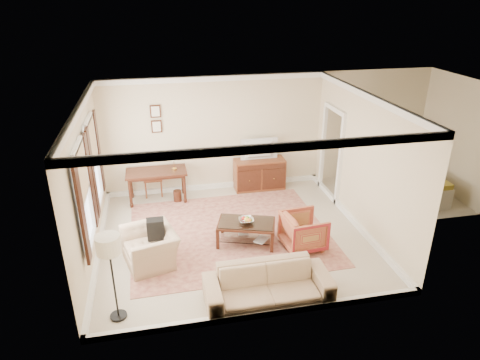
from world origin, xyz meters
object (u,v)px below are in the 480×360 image
object	(u,v)px
sideboard	(259,174)
club_armchair	(150,242)
coffee_table	(246,227)
writing_desk	(156,175)
tv	(260,143)
striped_armchair	(304,229)
sofa	(268,280)

from	to	relation	value
sideboard	club_armchair	distance (m)	3.97
coffee_table	club_armchair	size ratio (longest dim) A/B	1.25
club_armchair	sideboard	bearing A→B (deg)	120.05
writing_desk	tv	distance (m)	2.66
writing_desk	tv	xyz separation A→B (m)	(2.60, 0.16, 0.57)
tv	striped_armchair	world-z (taller)	tv
striped_armchair	sofa	distance (m)	1.80
writing_desk	striped_armchair	xyz separation A→B (m)	(2.77, -2.71, -0.27)
tv	sofa	xyz separation A→B (m)	(-0.93, -4.28, -0.84)
tv	striped_armchair	size ratio (longest dim) A/B	1.13
sideboard	coffee_table	world-z (taller)	sideboard
striped_armchair	coffee_table	bearing A→B (deg)	65.01
sideboard	sofa	distance (m)	4.40
writing_desk	sideboard	world-z (taller)	sideboard
striped_armchair	sofa	size ratio (longest dim) A/B	0.38
tv	club_armchair	size ratio (longest dim) A/B	0.88
tv	coffee_table	xyz separation A→B (m)	(-0.90, -2.48, -0.87)
tv	coffee_table	distance (m)	2.78
sideboard	tv	bearing A→B (deg)	-90.00
writing_desk	club_armchair	xyz separation A→B (m)	(-0.21, -2.64, -0.22)
sideboard	sofa	size ratio (longest dim) A/B	0.62
writing_desk	sofa	distance (m)	4.45
writing_desk	sofa	xyz separation A→B (m)	(1.67, -4.12, -0.26)
sideboard	tv	xyz separation A→B (m)	(0.00, -0.02, 0.85)
writing_desk	club_armchair	world-z (taller)	club_armchair
tv	club_armchair	world-z (taller)	tv
striped_armchair	tv	bearing A→B (deg)	-1.79
club_armchair	sofa	xyz separation A→B (m)	(1.88, -1.49, -0.04)
writing_desk	club_armchair	bearing A→B (deg)	-94.52
club_armchair	sofa	bearing A→B (deg)	36.53
coffee_table	club_armchair	world-z (taller)	club_armchair
writing_desk	striped_armchair	bearing A→B (deg)	-44.30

